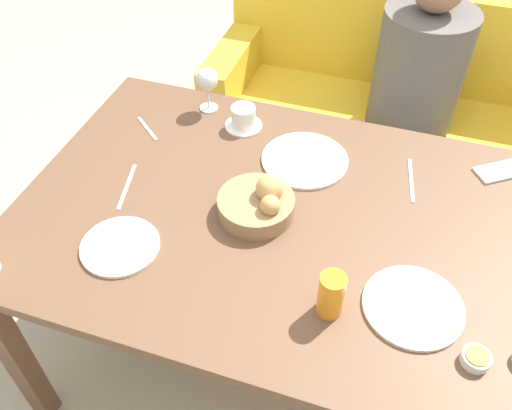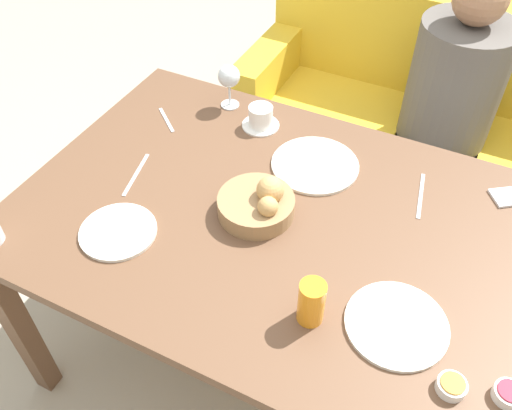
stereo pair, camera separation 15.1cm
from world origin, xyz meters
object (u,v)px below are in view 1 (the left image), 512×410
Objects in this scene: seated_person at (409,113)px; plate_near_right at (413,306)px; knife_silver at (411,180)px; plate_far_center at (305,160)px; spoon_coffee at (147,128)px; fork_silver at (127,186)px; plate_near_left at (120,246)px; coffee_cup at (243,118)px; jam_bowl_honey at (476,359)px; couch at (383,118)px; bread_basket at (259,203)px; juice_glass at (331,295)px; wine_glass at (207,80)px; cell_phone at (500,171)px.

plate_near_right is (0.10, -1.24, 0.30)m from seated_person.
plate_far_center is at bearing -177.30° from knife_silver.
seated_person is at bearing 44.34° from spoon_coffee.
seated_person is at bearing 55.05° from fork_silver.
plate_near_left reaches higher than spoon_coffee.
plate_near_right is at bearing -85.23° from seated_person.
plate_near_right is 0.83m from coffee_cup.
couch is at bearing 103.50° from jam_bowl_honey.
jam_bowl_honey is (0.15, -0.10, 0.01)m from plate_near_right.
fork_silver and knife_silver have the same top height.
juice_glass is at bearing -44.35° from bread_basket.
couch is at bearing 125.30° from seated_person.
wine_glass reaches higher than knife_silver.
cell_phone is at bearing 1.93° from coffee_cup.
seated_person reaches higher than cell_phone.
plate_far_center is at bearing 130.95° from plate_near_right.
cell_phone is (0.65, 0.39, -0.03)m from bread_basket.
plate_far_center is 0.59m from cell_phone.
plate_far_center reaches higher than cell_phone.
jam_bowl_honey is (0.77, -0.65, -0.02)m from coffee_cup.
spoon_coffee is 1.13m from cell_phone.
couch is 1.61m from plate_near_left.
plate_near_left is at bearing -102.71° from coffee_cup.
juice_glass is at bearing -55.06° from coffee_cup.
coffee_cup is (-0.24, 0.11, 0.03)m from plate_far_center.
couch is 8.32× the size of fork_silver.
bread_basket is at bearing -148.66° from cell_phone.
fork_silver is at bearing -120.87° from coffee_cup.
bread_basket reaches higher than cell_phone.
couch is 1.33m from bread_basket.
wine_glass is at bearing 156.59° from plate_far_center.
couch is at bearing 78.74° from bread_basket.
fork_silver is 0.28m from spoon_coffee.
plate_far_center is at bearing 0.46° from spoon_coffee.
seated_person is 1.28m from plate_near_right.
couch reaches higher than jam_bowl_honey.
plate_near_right is at bearing -25.39° from spoon_coffee.
plate_far_center is 0.27m from coffee_cup.
spoon_coffee is at bearing 151.91° from bread_basket.
plate_far_center is 2.16× the size of coffee_cup.
seated_person is 0.93m from coffee_cup.
couch is at bearing 54.36° from wine_glass.
plate_near_left is 3.27× the size of jam_bowl_honey.
knife_silver is (0.80, 0.29, 0.00)m from fork_silver.
plate_near_left is 0.76m from plate_near_right.
jam_bowl_honey reaches higher than plate_near_left.
jam_bowl_honey is at bearing -26.75° from spoon_coffee.
wine_glass reaches higher than cell_phone.
bread_basket is 0.54m from wine_glass.
bread_basket is 1.13× the size of fork_silver.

